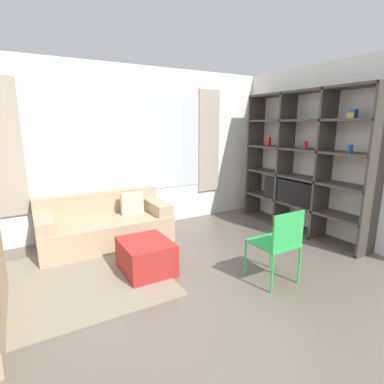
# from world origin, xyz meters

# --- Properties ---
(ground_plane) EXTENTS (16.00, 16.00, 0.00)m
(ground_plane) POSITION_xyz_m (0.00, 0.00, 0.00)
(ground_plane) COLOR #665B51
(wall_back) EXTENTS (6.60, 0.11, 2.70)m
(wall_back) POSITION_xyz_m (0.00, 2.94, 1.36)
(wall_back) COLOR white
(wall_back) RESTS_ON ground_plane
(wall_right) EXTENTS (0.07, 4.11, 2.70)m
(wall_right) POSITION_xyz_m (2.73, 1.46, 1.35)
(wall_right) COLOR white
(wall_right) RESTS_ON ground_plane
(area_rug) EXTENTS (2.09, 1.86, 0.01)m
(area_rug) POSITION_xyz_m (-1.14, 1.50, 0.01)
(area_rug) COLOR gray
(area_rug) RESTS_ON ground_plane
(shelving_unit) EXTENTS (0.41, 2.35, 2.29)m
(shelving_unit) POSITION_xyz_m (2.53, 1.37, 1.13)
(shelving_unit) COLOR silver
(shelving_unit) RESTS_ON ground_plane
(couch_main) EXTENTS (1.88, 0.88, 0.74)m
(couch_main) POSITION_xyz_m (-0.48, 2.46, 0.28)
(couch_main) COLOR tan
(couch_main) RESTS_ON ground_plane
(ottoman) EXTENTS (0.57, 0.68, 0.39)m
(ottoman) POSITION_xyz_m (-0.29, 1.30, 0.20)
(ottoman) COLOR #A82823
(ottoman) RESTS_ON ground_plane
(folding_chair) EXTENTS (0.44, 0.46, 0.86)m
(folding_chair) POSITION_xyz_m (0.90, 0.30, 0.52)
(folding_chair) COLOR green
(folding_chair) RESTS_ON ground_plane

